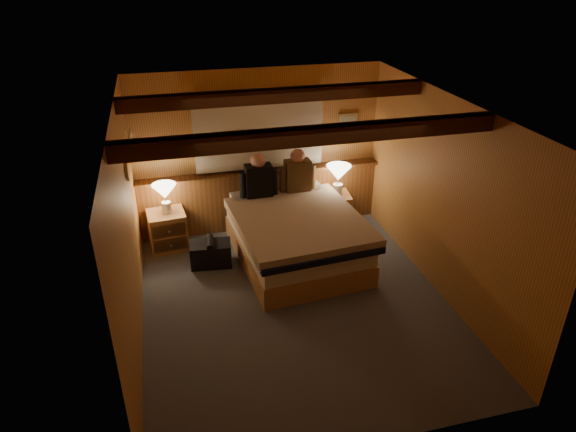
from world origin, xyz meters
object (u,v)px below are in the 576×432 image
object	(u,v)px
nightstand_left	(168,231)
person_right	(298,173)
person_left	(259,178)
duffel_bag	(211,253)
bed	(296,236)
nightstand_right	(333,210)
lamp_right	(338,175)
lamp_left	(165,193)

from	to	relation	value
nightstand_left	person_right	xyz separation A→B (m)	(1.90, 0.01, 0.68)
person_left	duffel_bag	bearing A→B (deg)	-145.59
bed	nightstand_right	distance (m)	1.13
nightstand_right	lamp_right	distance (m)	0.61
nightstand_left	duffel_bag	xyz separation A→B (m)	(0.53, -0.59, -0.11)
bed	lamp_left	world-z (taller)	lamp_left
nightstand_right	lamp_left	distance (m)	2.53
bed	lamp_left	size ratio (longest dim) A/B	5.04
lamp_right	person_right	world-z (taller)	person_right
nightstand_left	duffel_bag	size ratio (longest dim) A/B	0.97
nightstand_right	duffel_bag	world-z (taller)	nightstand_right
bed	lamp_right	xyz separation A→B (m)	(0.84, 0.75, 0.51)
lamp_left	person_left	world-z (taller)	person_left
person_left	lamp_left	bearing A→B (deg)	177.63
nightstand_left	nightstand_right	world-z (taller)	nightstand_left
duffel_bag	nightstand_right	bearing A→B (deg)	24.32
person_right	duffel_bag	world-z (taller)	person_right
nightstand_left	person_right	world-z (taller)	person_right
bed	duffel_bag	xyz separation A→B (m)	(-1.15, 0.16, -0.19)
lamp_left	lamp_right	bearing A→B (deg)	-0.05
bed	nightstand_left	size ratio (longest dim) A/B	3.89
person_right	lamp_left	bearing A→B (deg)	179.15
person_left	person_right	world-z (taller)	person_left
nightstand_left	nightstand_right	size ratio (longest dim) A/B	1.04
bed	person_right	world-z (taller)	person_right
lamp_left	lamp_right	size ratio (longest dim) A/B	0.90
lamp_right	person_right	xyz separation A→B (m)	(-0.62, 0.01, 0.08)
nightstand_left	person_left	xyz separation A→B (m)	(1.32, -0.05, 0.68)
person_left	nightstand_left	bearing A→B (deg)	177.66
nightstand_left	lamp_right	xyz separation A→B (m)	(2.53, -0.00, 0.60)
bed	lamp_right	distance (m)	1.24
nightstand_right	person_right	distance (m)	0.90
bed	lamp_left	xyz separation A→B (m)	(-1.66, 0.75, 0.50)
nightstand_left	lamp_right	world-z (taller)	lamp_right
duffel_bag	lamp_right	bearing A→B (deg)	22.81
lamp_left	person_right	size ratio (longest dim) A/B	0.66
bed	person_right	bearing A→B (deg)	68.97
lamp_left	lamp_right	distance (m)	2.50
lamp_left	lamp_right	world-z (taller)	lamp_right
person_right	duffel_bag	bearing A→B (deg)	-157.44
person_right	duffel_bag	xyz separation A→B (m)	(-1.37, -0.60, -0.79)
nightstand_right	lamp_left	xyz separation A→B (m)	(-2.46, -0.04, 0.59)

